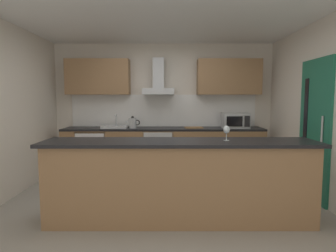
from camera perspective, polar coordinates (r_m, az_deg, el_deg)
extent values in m
cube|color=gray|center=(4.32, -0.98, -14.79)|extent=(5.47, 4.93, 0.02)
cube|color=white|center=(4.20, -1.05, 21.02)|extent=(5.47, 4.93, 0.02)
cube|color=silver|center=(6.07, -0.59, 3.76)|extent=(5.47, 0.12, 2.60)
cube|color=silver|center=(4.70, -30.27, 2.48)|extent=(0.12, 4.93, 2.60)
cube|color=silver|center=(4.61, 28.87, 2.50)|extent=(0.12, 4.93, 2.60)
cube|color=white|center=(6.00, -0.59, 3.07)|extent=(3.80, 0.02, 0.66)
cube|color=olive|center=(5.79, -0.63, -5.00)|extent=(3.94, 0.60, 0.86)
cube|color=black|center=(5.72, -0.64, -0.57)|extent=(3.94, 0.60, 0.04)
cube|color=olive|center=(3.51, 2.60, -11.24)|extent=(3.13, 0.52, 0.95)
cube|color=black|center=(3.40, 2.63, -3.25)|extent=(3.23, 0.64, 0.04)
cube|color=olive|center=(6.02, -13.38, 9.40)|extent=(1.26, 0.32, 0.70)
cube|color=olive|center=(5.98, 12.22, 9.45)|extent=(1.26, 0.32, 0.70)
cube|color=#1E664C|center=(4.69, 27.29, -0.76)|extent=(0.04, 0.85, 2.05)
cube|color=black|center=(4.88, 25.82, 0.74)|extent=(0.01, 0.11, 1.31)
cylinder|color=#B7BABC|center=(4.43, 28.42, -1.14)|extent=(0.03, 0.03, 0.45)
cube|color=slate|center=(5.77, -1.63, -4.74)|extent=(0.60, 0.56, 0.80)
cube|color=black|center=(5.49, -1.73, -5.94)|extent=(0.50, 0.02, 0.48)
cube|color=#B7BABC|center=(5.43, -1.75, -1.76)|extent=(0.54, 0.02, 0.09)
cylinder|color=#B7BABC|center=(5.42, -1.75, -3.52)|extent=(0.49, 0.02, 0.02)
cube|color=white|center=(5.96, -14.17, -4.92)|extent=(0.58, 0.56, 0.85)
cube|color=silver|center=(5.68, -14.90, -5.44)|extent=(0.55, 0.02, 0.80)
cylinder|color=#B7BABC|center=(5.60, -12.78, -5.11)|extent=(0.02, 0.02, 0.38)
cube|color=#B7BABC|center=(5.81, 13.45, 1.06)|extent=(0.50, 0.36, 0.30)
cube|color=black|center=(5.61, 13.30, 0.91)|extent=(0.30, 0.02, 0.19)
cube|color=black|center=(5.67, 15.66, 0.89)|extent=(0.10, 0.01, 0.21)
cube|color=silver|center=(5.79, -10.12, -0.16)|extent=(0.50, 0.40, 0.04)
cylinder|color=#B7BABC|center=(5.91, -9.92, 1.00)|extent=(0.03, 0.03, 0.26)
cylinder|color=#B7BABC|center=(5.82, -10.08, 2.12)|extent=(0.03, 0.16, 0.03)
cylinder|color=#B7BABC|center=(5.69, -6.74, 0.58)|extent=(0.15, 0.15, 0.20)
sphere|color=black|center=(5.69, -6.76, 1.70)|extent=(0.06, 0.06, 0.06)
cone|color=#B7BABC|center=(5.70, -7.74, 0.98)|extent=(0.09, 0.04, 0.07)
torus|color=black|center=(5.68, -5.84, 0.68)|extent=(0.11, 0.02, 0.11)
cube|color=#B7BABC|center=(5.78, -1.63, 6.84)|extent=(0.62, 0.45, 0.12)
cube|color=#B7BABC|center=(5.84, -1.63, 10.36)|extent=(0.22, 0.22, 0.60)
cylinder|color=silver|center=(3.48, 11.74, -2.79)|extent=(0.07, 0.07, 0.01)
cylinder|color=silver|center=(3.47, 11.75, -2.01)|extent=(0.01, 0.01, 0.09)
ellipsoid|color=silver|center=(3.46, 11.78, -0.71)|extent=(0.08, 0.08, 0.10)
cube|color=#9E7247|center=(5.69, 5.39, -0.31)|extent=(0.37, 0.26, 0.02)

